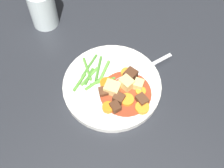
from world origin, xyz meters
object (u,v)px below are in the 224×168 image
object	(u,v)px
carrot_slice_1	(141,91)
meat_chunk_1	(142,100)
carrot_slice_2	(108,107)
carrot_slice_5	(107,83)
meat_chunk_3	(103,91)
meat_chunk_4	(119,98)
carrot_slice_0	(142,108)
meat_chunk_0	(130,75)
water_glass	(43,8)
fork	(143,69)
potato_chunk_0	(112,88)
meat_chunk_2	(115,107)
potato_chunk_2	(139,85)
potato_chunk_1	(127,83)
carrot_slice_3	(127,73)
dinner_plate	(112,86)
carrot_slice_4	(127,100)

from	to	relation	value
carrot_slice_1	meat_chunk_1	bearing A→B (deg)	-48.43
carrot_slice_2	carrot_slice_5	distance (m)	0.07
meat_chunk_3	meat_chunk_4	xyz separation A→B (m)	(0.05, 0.01, 0.00)
carrot_slice_0	carrot_slice_5	xyz separation A→B (m)	(-0.11, -0.00, -0.00)
meat_chunk_0	meat_chunk_3	world-z (taller)	meat_chunk_0
water_glass	fork	bearing A→B (deg)	6.08
potato_chunk_0	meat_chunk_2	world-z (taller)	potato_chunk_0
water_glass	meat_chunk_0	bearing A→B (deg)	-1.50
meat_chunk_1	meat_chunk_3	xyz separation A→B (m)	(-0.09, -0.04, -0.00)
meat_chunk_4	carrot_slice_5	bearing A→B (deg)	162.18
potato_chunk_0	meat_chunk_1	xyz separation A→B (m)	(0.08, 0.02, -0.00)
carrot_slice_1	potato_chunk_2	bearing A→B (deg)	147.44
meat_chunk_1	meat_chunk_3	bearing A→B (deg)	-155.54
meat_chunk_3	carrot_slice_5	bearing A→B (deg)	107.15
potato_chunk_0	potato_chunk_2	world-z (taller)	potato_chunk_0
meat_chunk_0	meat_chunk_3	size ratio (longest dim) A/B	1.32
carrot_slice_0	meat_chunk_0	bearing A→B (deg)	146.05
meat_chunk_0	potato_chunk_1	bearing A→B (deg)	-73.74
meat_chunk_2	water_glass	xyz separation A→B (m)	(-0.36, 0.10, 0.03)
carrot_slice_3	potato_chunk_2	bearing A→B (deg)	-12.89
carrot_slice_1	meat_chunk_4	bearing A→B (deg)	-117.73
carrot_slice_2	meat_chunk_0	xyz separation A→B (m)	(-0.01, 0.11, 0.01)
carrot_slice_2	meat_chunk_0	size ratio (longest dim) A/B	0.95
potato_chunk_2	fork	size ratio (longest dim) A/B	0.15
carrot_slice_2	meat_chunk_0	bearing A→B (deg)	96.41
carrot_slice_5	meat_chunk_4	xyz separation A→B (m)	(0.05, -0.02, 0.01)
potato_chunk_0	carrot_slice_1	bearing A→B (deg)	35.76
carrot_slice_0	meat_chunk_0	size ratio (longest dim) A/B	1.12
meat_chunk_0	fork	distance (m)	0.05
dinner_plate	carrot_slice_5	world-z (taller)	carrot_slice_5
carrot_slice_4	carrot_slice_5	world-z (taller)	carrot_slice_4
carrot_slice_1	carrot_slice_0	bearing A→B (deg)	-49.12
meat_chunk_3	carrot_slice_3	bearing A→B (deg)	80.85
potato_chunk_1	meat_chunk_4	size ratio (longest dim) A/B	1.23
meat_chunk_3	fork	world-z (taller)	meat_chunk_3
potato_chunk_1	carrot_slice_4	bearing A→B (deg)	-49.73
potato_chunk_2	meat_chunk_4	size ratio (longest dim) A/B	0.97
carrot_slice_1	meat_chunk_2	world-z (taller)	meat_chunk_2
meat_chunk_3	carrot_slice_4	bearing A→B (deg)	17.70
carrot_slice_1	carrot_slice_5	bearing A→B (deg)	-155.88
carrot_slice_2	meat_chunk_3	size ratio (longest dim) A/B	1.25
carrot_slice_4	carrot_slice_5	xyz separation A→B (m)	(-0.07, 0.01, -0.00)
carrot_slice_3	fork	distance (m)	0.05
meat_chunk_0	carrot_slice_0	bearing A→B (deg)	-33.95
potato_chunk_2	potato_chunk_0	bearing A→B (deg)	-131.53
meat_chunk_2	carrot_slice_1	bearing A→B (deg)	75.51
meat_chunk_3	fork	bearing A→B (deg)	72.94
carrot_slice_1	carrot_slice_4	bearing A→B (deg)	-104.60
carrot_slice_5	meat_chunk_3	world-z (taller)	meat_chunk_3
carrot_slice_0	potato_chunk_1	bearing A→B (deg)	159.71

